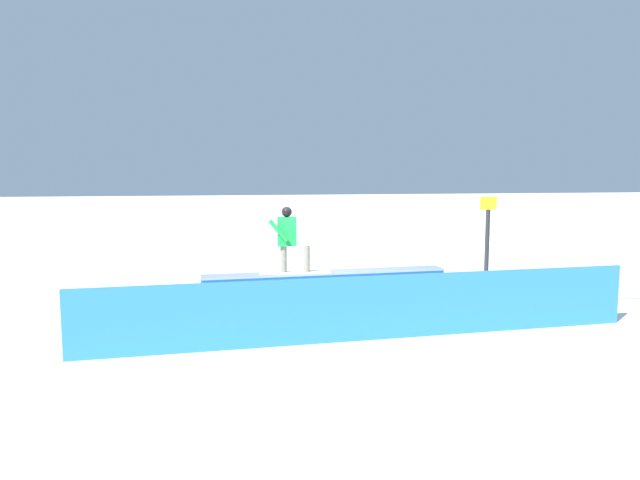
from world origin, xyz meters
TOP-DOWN VIEW (x-y plane):
  - ground_plane at (0.00, 0.00)m, footprint 120.00×120.00m
  - grind_box at (0.00, 0.00)m, footprint 5.35×0.67m
  - snowboarder at (0.81, 0.01)m, footprint 1.55×0.47m
  - safety_fence at (0.00, 3.43)m, footprint 9.08×0.36m
  - trail_marker at (-3.81, -0.09)m, footprint 0.40×0.10m

SIDE VIEW (x-z plane):
  - ground_plane at x=0.00m, z-range 0.00..0.00m
  - grind_box at x=0.00m, z-range -0.02..0.50m
  - safety_fence at x=0.00m, z-range 0.00..1.03m
  - trail_marker at x=-3.81m, z-range 0.07..2.18m
  - snowboarder at x=0.81m, z-range 0.57..1.98m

